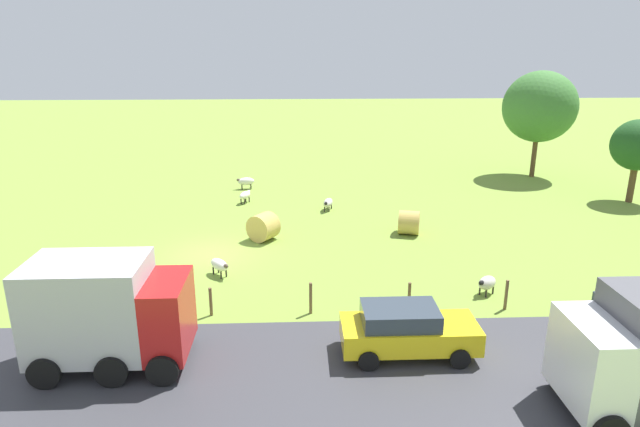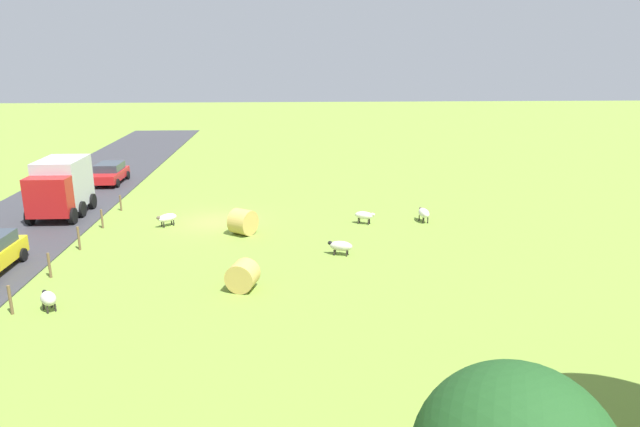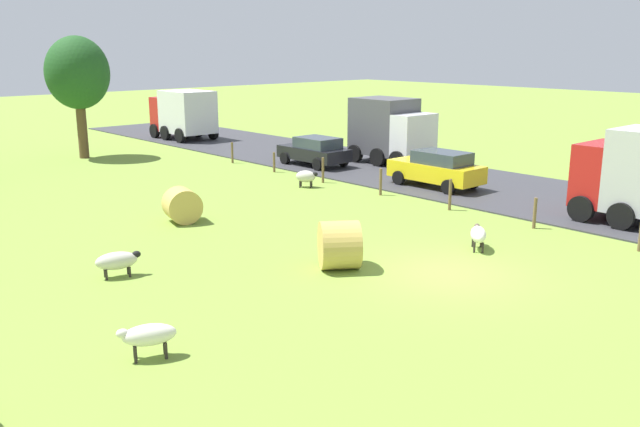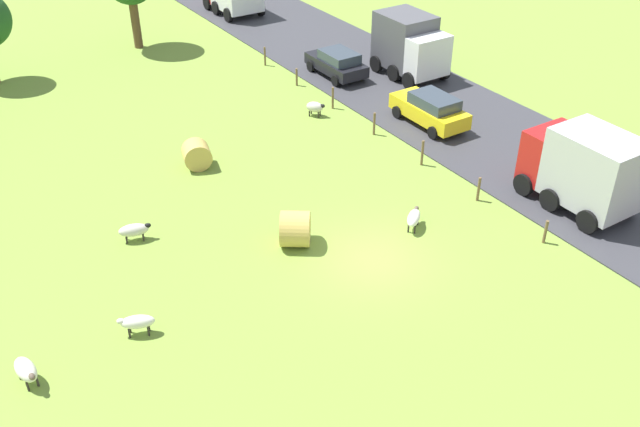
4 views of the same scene
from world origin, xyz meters
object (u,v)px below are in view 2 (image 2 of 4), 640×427
at_px(sheep_4, 167,218).
at_px(hay_bale_1, 243,222).
at_px(sheep_0, 48,298).
at_px(truck_2, 61,187).
at_px(car_3, 109,173).
at_px(sheep_1, 341,246).
at_px(sheep_3, 424,213).
at_px(hay_bale_0, 243,276).
at_px(car_1, 63,173).
at_px(sheep_2, 364,215).

xyz_separation_m(sheep_4, hay_bale_1, (-4.53, 1.65, 0.19)).
relative_size(sheep_0, truck_2, 0.22).
relative_size(sheep_0, car_3, 0.25).
relative_size(sheep_4, hay_bale_1, 0.84).
height_order(sheep_1, truck_2, truck_2).
height_order(sheep_3, car_3, car_3).
height_order(hay_bale_0, car_3, car_3).
height_order(sheep_3, truck_2, truck_2).
bearing_deg(hay_bale_0, truck_2, -44.59).
bearing_deg(car_1, sheep_2, 152.26).
relative_size(sheep_0, sheep_1, 0.80).
height_order(sheep_3, car_1, car_1).
bearing_deg(truck_2, sheep_3, 174.11).
relative_size(sheep_3, truck_2, 0.27).
distance_m(sheep_1, car_1, 25.87).
height_order(sheep_2, sheep_3, sheep_3).
height_order(sheep_2, hay_bale_0, hay_bale_0).
distance_m(sheep_0, truck_2, 14.20).
relative_size(sheep_4, hay_bale_0, 0.93).
distance_m(hay_bale_1, truck_2, 12.10).
height_order(sheep_4, hay_bale_0, hay_bale_0).
bearing_deg(sheep_2, hay_bale_0, 55.43).
bearing_deg(truck_2, sheep_2, 172.19).
xyz_separation_m(sheep_0, car_1, (7.82, -22.30, 0.38)).
bearing_deg(hay_bale_0, sheep_1, -138.19).
height_order(sheep_1, hay_bale_1, hay_bale_1).
distance_m(sheep_1, hay_bale_0, 6.09).
bearing_deg(car_1, sheep_4, 131.96).
bearing_deg(sheep_3, car_1, -23.81).
xyz_separation_m(hay_bale_0, car_3, (11.79, -20.60, 0.21)).
relative_size(hay_bale_1, car_3, 0.33).
bearing_deg(sheep_3, sheep_2, 4.01).
bearing_deg(sheep_0, car_1, -70.67).
relative_size(sheep_0, sheep_2, 0.84).
bearing_deg(sheep_4, truck_2, -19.61).
distance_m(hay_bale_0, hay_bale_1, 7.72).
bearing_deg(truck_2, hay_bale_0, 135.41).
bearing_deg(hay_bale_0, sheep_4, -61.22).
distance_m(sheep_0, sheep_2, 17.63).
xyz_separation_m(sheep_0, sheep_3, (-17.43, -11.16, 0.04)).
bearing_deg(car_3, sheep_2, 148.00).
bearing_deg(sheep_4, sheep_2, 179.57).
relative_size(hay_bale_1, car_1, 0.36).
height_order(sheep_1, car_3, car_3).
distance_m(truck_2, car_1, 9.55).
distance_m(sheep_0, sheep_4, 11.24).
xyz_separation_m(sheep_2, hay_bale_1, (6.98, 1.56, 0.18)).
bearing_deg(car_1, truck_2, 110.75).
bearing_deg(car_3, sheep_3, 152.95).
height_order(hay_bale_0, truck_2, truck_2).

